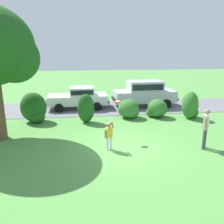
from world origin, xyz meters
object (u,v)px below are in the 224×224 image
Objects in this scene: adult_onlooker at (206,127)px; frisbee at (118,101)px; child_thrower at (109,134)px; parked_sedan at (79,97)px; parked_suv at (144,92)px.

frisbee is at bearing 156.83° from adult_onlooker.
frisbee is 3.94m from adult_onlooker.
parked_sedan is at bearing 100.70° from child_thrower.
adult_onlooker is (4.06, -0.39, 0.27)m from child_thrower.
frisbee is at bearing 65.10° from child_thrower.
adult_onlooker is at bearing -54.88° from parked_sedan.
parked_suv is 3.72× the size of child_thrower.
parked_suv reaches higher than child_thrower.
parked_sedan reaches higher than child_thrower.
child_thrower is 4.08m from adult_onlooker.
adult_onlooker reaches higher than child_thrower.
parked_suv is 6.95m from frisbee.
parked_suv is (4.86, 0.02, 0.23)m from parked_sedan.
parked_suv is at bearing 94.33° from adult_onlooker.
parked_suv is at bearing 0.22° from parked_sedan.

